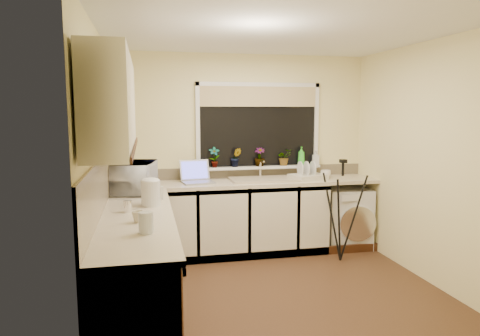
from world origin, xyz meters
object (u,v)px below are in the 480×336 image
(microwave, at_px, (135,177))
(cup_left, at_px, (138,217))
(tripod, at_px, (342,211))
(plant_b, at_px, (236,157))
(plant_d, at_px, (284,157))
(laptop, at_px, (197,177))
(soap_bottle_clear, at_px, (316,157))
(dish_rack, at_px, (308,177))
(glass_jug, at_px, (146,223))
(soap_bottle_green, at_px, (301,156))
(washing_machine, at_px, (348,217))
(steel_jar, at_px, (128,206))
(cup_back, at_px, (326,174))
(kettle, at_px, (151,193))
(plant_c, at_px, (260,157))
(plant_a, at_px, (214,157))

(microwave, distance_m, cup_left, 1.28)
(tripod, distance_m, microwave, 2.37)
(plant_b, distance_m, plant_d, 0.63)
(laptop, height_order, soap_bottle_clear, soap_bottle_clear)
(laptop, distance_m, dish_rack, 1.38)
(plant_b, height_order, soap_bottle_clear, plant_b)
(glass_jug, xyz_separation_m, microwave, (-0.11, 1.59, 0.08))
(laptop, height_order, glass_jug, laptop)
(soap_bottle_green, bearing_deg, soap_bottle_clear, 0.82)
(washing_machine, distance_m, steel_jar, 3.10)
(tripod, height_order, plant_b, plant_b)
(washing_machine, bearing_deg, glass_jug, -129.53)
(cup_left, bearing_deg, microwave, 92.06)
(tripod, relative_size, soap_bottle_clear, 6.53)
(laptop, bearing_deg, cup_back, -8.75)
(laptop, height_order, cup_back, laptop)
(microwave, bearing_deg, soap_bottle_clear, -62.45)
(kettle, xyz_separation_m, soap_bottle_green, (1.94, 1.39, 0.16))
(glass_jug, relative_size, cup_back, 1.15)
(microwave, distance_m, plant_d, 1.99)
(microwave, relative_size, plant_b, 2.43)
(cup_left, bearing_deg, plant_c, 53.00)
(glass_jug, height_order, soap_bottle_green, soap_bottle_green)
(microwave, height_order, cup_left, microwave)
(tripod, distance_m, soap_bottle_green, 0.96)
(glass_jug, xyz_separation_m, steel_jar, (-0.15, 0.69, -0.03))
(washing_machine, xyz_separation_m, plant_a, (-1.72, 0.20, 0.80))
(glass_jug, height_order, plant_c, plant_c)
(laptop, height_order, plant_b, plant_b)
(dish_rack, height_order, microwave, microwave)
(steel_jar, distance_m, cup_back, 2.76)
(tripod, xyz_separation_m, soap_bottle_green, (-0.24, 0.74, 0.57))
(plant_d, bearing_deg, washing_machine, -15.32)
(laptop, bearing_deg, plant_d, 1.47)
(kettle, relative_size, dish_rack, 0.54)
(kettle, height_order, plant_a, plant_a)
(kettle, xyz_separation_m, tripod, (2.17, 0.66, -0.41))
(washing_machine, distance_m, soap_bottle_green, 1.00)
(tripod, distance_m, steel_jar, 2.55)
(kettle, relative_size, steel_jar, 2.30)
(microwave, distance_m, soap_bottle_green, 2.21)
(dish_rack, bearing_deg, glass_jug, -150.29)
(tripod, distance_m, glass_jug, 2.74)
(plant_b, distance_m, soap_bottle_clear, 1.07)
(soap_bottle_green, distance_m, soap_bottle_clear, 0.20)
(dish_rack, height_order, plant_c, plant_c)
(washing_machine, distance_m, laptop, 2.05)
(kettle, xyz_separation_m, cup_left, (-0.11, -0.58, -0.07))
(laptop, relative_size, dish_rack, 0.96)
(dish_rack, bearing_deg, cup_back, -5.98)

